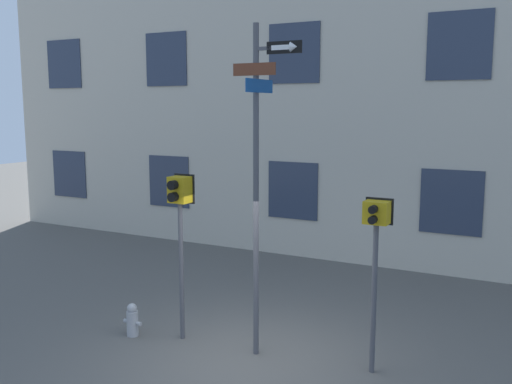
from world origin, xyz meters
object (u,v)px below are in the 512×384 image
Objects in this scene: pedestrian_signal_right at (376,237)px; street_sign_pole at (259,168)px; fire_hydrant at (132,320)px; pedestrian_signal_left at (180,210)px.

street_sign_pole is at bearing -172.43° from pedestrian_signal_right.
street_sign_pole is 3.58m from fire_hydrant.
pedestrian_signal_right is 4.51× the size of fire_hydrant.
street_sign_pole is 8.87× the size of fire_hydrant.
street_sign_pole is 2.04m from pedestrian_signal_right.
pedestrian_signal_right is (1.79, 0.24, -0.94)m from street_sign_pole.
pedestrian_signal_left is at bearing 20.46° from fire_hydrant.
street_sign_pole is 1.65m from pedestrian_signal_left.
fire_hydrant is at bearing -171.18° from street_sign_pole.
pedestrian_signal_left is 3.26m from pedestrian_signal_right.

